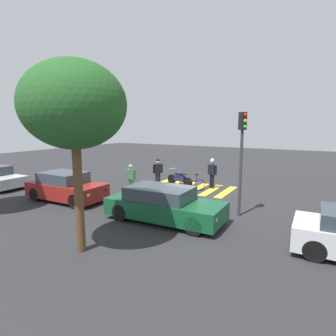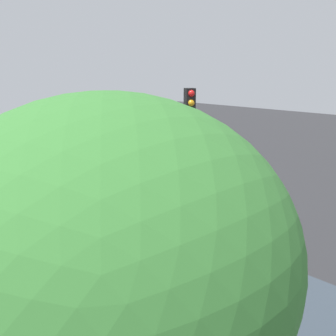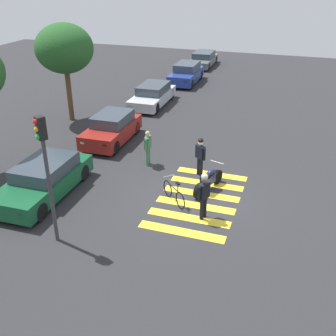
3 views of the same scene
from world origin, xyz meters
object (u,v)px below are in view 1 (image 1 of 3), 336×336
(police_motorcycle, at_px, (180,178))
(leaning_bicycle, at_px, (192,185))
(officer_on_foot, at_px, (212,171))
(car_maroon_wagon, at_px, (66,187))
(pedestrian_bystander, at_px, (131,177))
(car_green_compact, at_px, (164,204))
(traffic_light_pole, at_px, (242,148))
(officer_by_motorcycle, at_px, (158,170))

(police_motorcycle, relative_size, leaning_bicycle, 1.60)
(officer_on_foot, xyz_separation_m, car_maroon_wagon, (5.41, 6.18, -0.35))
(leaning_bicycle, xyz_separation_m, car_maroon_wagon, (4.70, 4.85, 0.32))
(pedestrian_bystander, bearing_deg, police_motorcycle, -114.41)
(leaning_bicycle, distance_m, officer_on_foot, 1.64)
(car_green_compact, bearing_deg, leaning_bicycle, -77.98)
(officer_on_foot, xyz_separation_m, traffic_light_pole, (-2.81, 4.24, 1.84))
(leaning_bicycle, height_order, car_green_compact, car_green_compact)
(car_green_compact, distance_m, traffic_light_pole, 3.90)
(officer_on_foot, height_order, pedestrian_bystander, officer_on_foot)
(officer_on_foot, distance_m, pedestrian_bystander, 4.85)
(car_green_compact, bearing_deg, officer_on_foot, -86.81)
(officer_on_foot, distance_m, traffic_light_pole, 5.41)
(leaning_bicycle, xyz_separation_m, traffic_light_pole, (-3.52, 2.92, 2.50))
(officer_by_motorcycle, distance_m, traffic_light_pole, 7.10)
(officer_by_motorcycle, xyz_separation_m, traffic_light_pole, (-6.01, 3.27, 1.89))
(pedestrian_bystander, distance_m, car_maroon_wagon, 3.39)
(police_motorcycle, xyz_separation_m, car_maroon_wagon, (3.40, 5.88, 0.24))
(police_motorcycle, relative_size, car_maroon_wagon, 0.49)
(officer_by_motorcycle, bearing_deg, leaning_bicycle, 171.80)
(pedestrian_bystander, relative_size, car_green_compact, 0.35)
(police_motorcycle, distance_m, leaning_bicycle, 1.66)
(pedestrian_bystander, bearing_deg, leaning_bicycle, -142.23)
(leaning_bicycle, bearing_deg, pedestrian_bystander, 37.77)
(leaning_bicycle, relative_size, traffic_light_pole, 0.29)
(pedestrian_bystander, height_order, car_green_compact, pedestrian_bystander)
(police_motorcycle, relative_size, car_green_compact, 0.42)
(pedestrian_bystander, xyz_separation_m, car_green_compact, (-3.78, 2.87, -0.26))
(police_motorcycle, distance_m, car_maroon_wagon, 6.79)
(police_motorcycle, distance_m, officer_by_motorcycle, 1.46)
(pedestrian_bystander, bearing_deg, officer_on_foot, -135.00)
(officer_on_foot, bearing_deg, pedestrian_bystander, 45.00)
(police_motorcycle, bearing_deg, officer_on_foot, -171.47)
(car_green_compact, bearing_deg, pedestrian_bystander, -37.21)
(officer_by_motorcycle, relative_size, traffic_light_pole, 0.40)
(car_green_compact, bearing_deg, car_maroon_wagon, -1.26)
(car_green_compact, bearing_deg, traffic_light_pole, -139.97)
(officer_on_foot, relative_size, car_maroon_wagon, 0.44)
(leaning_bicycle, bearing_deg, car_maroon_wagon, 45.91)
(police_motorcycle, bearing_deg, car_maroon_wagon, 59.94)
(car_maroon_wagon, bearing_deg, officer_on_foot, -131.22)
(leaning_bicycle, relative_size, officer_on_foot, 0.69)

